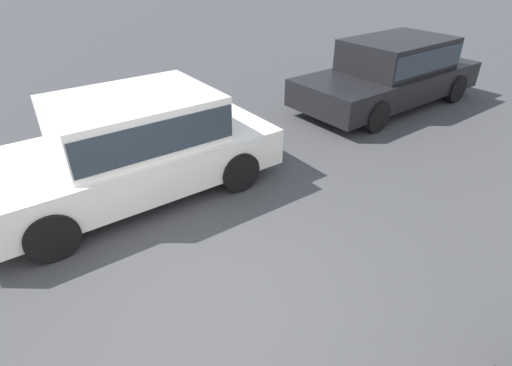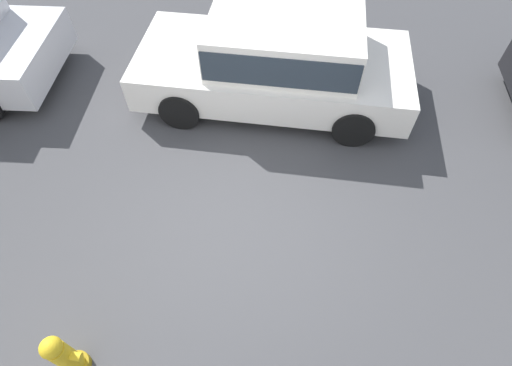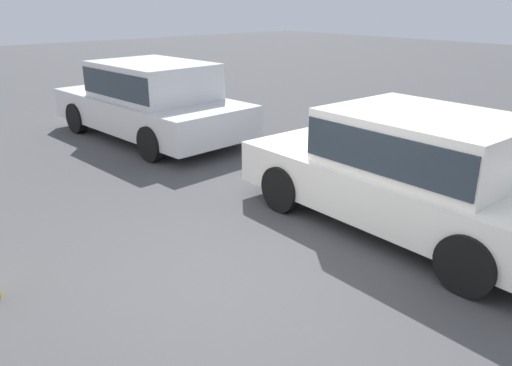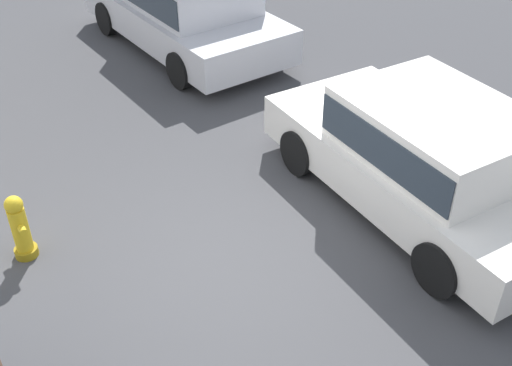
# 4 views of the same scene
# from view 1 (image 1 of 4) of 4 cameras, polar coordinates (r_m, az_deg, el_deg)

# --- Properties ---
(ground_plane) EXTENTS (60.00, 60.00, 0.00)m
(ground_plane) POSITION_cam_1_polar(r_m,az_deg,el_deg) (4.33, -6.27, -16.11)
(ground_plane) COLOR #424244
(parked_car_near) EXTENTS (4.54, 1.87, 1.43)m
(parked_car_near) POSITION_cam_1_polar(r_m,az_deg,el_deg) (9.58, 18.91, 15.05)
(parked_car_near) COLOR black
(parked_car_near) RESTS_ON ground_plane
(parked_car_mid) EXTENTS (4.18, 2.03, 1.42)m
(parked_car_mid) POSITION_cam_1_polar(r_m,az_deg,el_deg) (5.88, -17.33, 5.59)
(parked_car_mid) COLOR white
(parked_car_mid) RESTS_ON ground_plane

